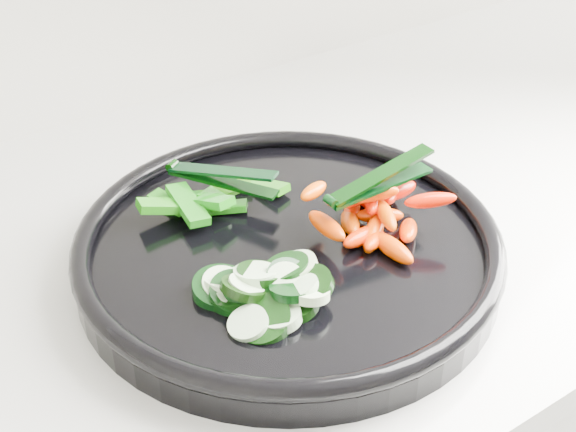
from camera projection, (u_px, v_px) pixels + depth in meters
veggie_tray at (288, 249)px, 0.70m from camera, size 0.48×0.48×0.04m
cucumber_pile at (258, 291)px, 0.64m from camera, size 0.11×0.11×0.04m
carrot_pile at (373, 212)px, 0.71m from camera, size 0.12×0.13×0.05m
pepper_pile at (206, 199)px, 0.74m from camera, size 0.14×0.08×0.04m
tong_carrot at (378, 181)px, 0.69m from camera, size 0.11×0.02×0.02m
tong_pepper at (219, 176)px, 0.75m from camera, size 0.07×0.11×0.02m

